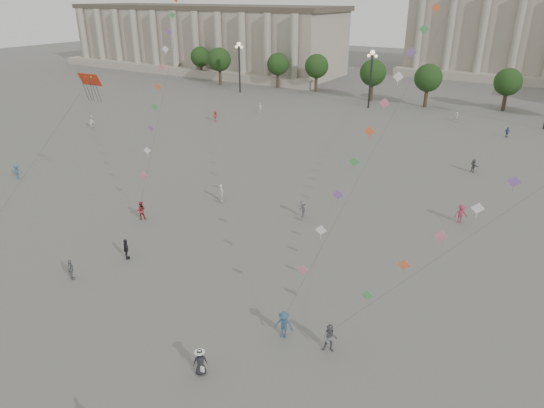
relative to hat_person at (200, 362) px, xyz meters
The scene contains 23 objects.
ground 3.62m from the hat_person, 145.42° to the left, with size 360.00×360.00×0.00m, color #555350.
hall_west 123.77m from the hat_person, 129.09° to the left, with size 84.00×26.22×17.20m.
hall_central 131.92m from the hat_person, 91.26° to the left, with size 48.30×34.30×35.50m.
tree_row 80.17m from the hat_person, 92.07° to the left, with size 137.12×5.12×8.00m.
lamp_post_far_west 86.71m from the hat_person, 123.63° to the left, with size 2.00×0.90×10.65m.
lamp_post_mid_west 74.47m from the hat_person, 103.96° to the left, with size 2.00×0.90×10.65m.
person_crowd_0 64.06m from the hat_person, 83.13° to the left, with size 0.93×0.39×1.59m, color #38497E.
person_crowd_1 61.31m from the hat_person, 145.99° to the left, with size 0.94×0.74×1.94m, color white.
person_crowd_2 60.39m from the hat_person, 126.97° to the left, with size 1.15×0.66×1.78m, color maroon.
person_crowd_4 70.01m from the hat_person, 90.99° to the left, with size 1.45×0.46×1.56m, color white.
person_crowd_5 41.36m from the hat_person, 160.66° to the left, with size 1.12×0.64×1.73m, color #345675.
person_crowd_6 22.48m from the hat_person, 103.20° to the left, with size 1.14×0.65×1.76m, color #5E5D62.
person_crowd_8 29.84m from the hat_person, 73.92° to the left, with size 1.21×0.69×1.87m, color #992943.
person_crowd_10 66.61m from the hat_person, 119.97° to the left, with size 0.66×0.43×1.81m, color #B9BAB5.
person_crowd_12 44.88m from the hat_person, 81.75° to the left, with size 1.55×0.49×1.67m, color slate.
person_crowd_13 25.40m from the hat_person, 124.40° to the left, with size 0.68×0.45×1.87m, color #B1B0AD.
tourist_1 15.38m from the hat_person, 152.52° to the left, with size 1.05×0.44×1.80m, color black.
tourist_3 15.14m from the hat_person, 169.79° to the left, with size 0.96×0.40×1.65m, color slate.
kite_flyer_0 22.60m from the hat_person, 143.96° to the left, with size 0.88×0.69×1.82m, color maroon.
kite_flyer_1 5.86m from the hat_person, 65.70° to the left, with size 1.21×0.70×1.88m, color navy.
kite_flyer_2 7.88m from the hat_person, 45.95° to the left, with size 0.92×0.72×1.89m, color #5D5E62.
hat_person is the anchor object (origin of this frame).
dragon_kite 25.19m from the hat_person, 151.84° to the left, with size 2.23×8.08×19.64m.
Camera 1 is at (17.81, -18.36, 20.21)m, focal length 32.00 mm.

